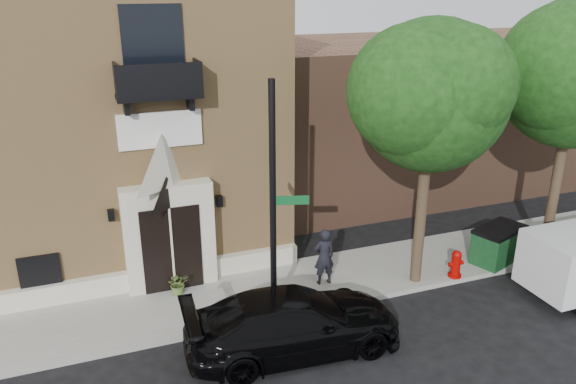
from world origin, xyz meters
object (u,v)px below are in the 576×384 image
(black_sedan, at_px, (294,322))
(fire_hydrant, at_px, (456,264))
(dumpster, at_px, (498,244))
(street_sign, at_px, (274,204))
(pedestrian_near, at_px, (324,257))

(black_sedan, distance_m, fire_hydrant, 6.10)
(black_sedan, height_order, dumpster, black_sedan)
(street_sign, height_order, pedestrian_near, street_sign)
(fire_hydrant, bearing_deg, street_sign, 179.61)
(black_sedan, height_order, street_sign, street_sign)
(black_sedan, relative_size, street_sign, 0.85)
(black_sedan, xyz_separation_m, dumpster, (7.84, 1.93, -0.05))
(fire_hydrant, bearing_deg, black_sedan, -165.81)
(fire_hydrant, xyz_separation_m, dumpster, (1.94, 0.44, 0.15))
(street_sign, relative_size, pedestrian_near, 3.63)
(black_sedan, distance_m, dumpster, 8.08)
(black_sedan, distance_m, street_sign, 3.01)
(black_sedan, bearing_deg, street_sign, 2.51)
(dumpster, bearing_deg, fire_hydrant, 173.08)
(pedestrian_near, bearing_deg, dumpster, 175.22)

